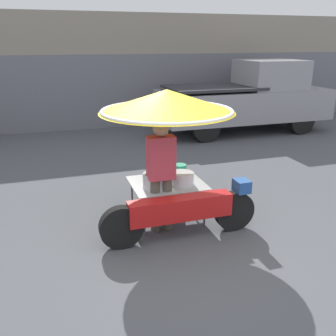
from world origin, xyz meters
name	(u,v)px	position (x,y,z in m)	size (l,w,h in m)	color
ground_plane	(186,250)	(0.00, 0.00, 0.00)	(36.00, 36.00, 0.00)	#4C4F54
shopfront_building	(94,70)	(0.00, 8.78, 1.73)	(28.00, 2.06, 3.49)	gray
vendor_motorcycle_cart	(169,122)	(0.03, 0.87, 1.56)	(2.27, 1.95, 2.01)	black
vendor_person	(161,171)	(-0.16, 0.64, 0.92)	(0.38, 0.22, 1.64)	#4C473D
pickup_truck	(248,98)	(4.19, 5.93, 1.01)	(5.16, 1.80, 2.12)	black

